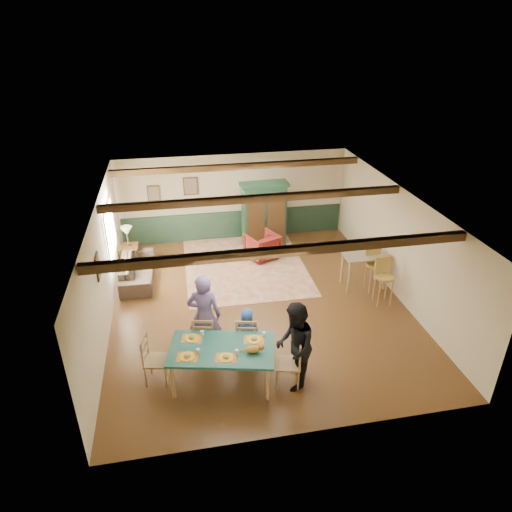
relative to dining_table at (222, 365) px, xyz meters
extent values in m
plane|color=#4A2C14|center=(1.20, 2.51, -0.40)|extent=(8.00, 8.00, 0.00)
cube|color=beige|center=(1.20, 6.51, 0.95)|extent=(7.00, 0.02, 2.70)
cube|color=beige|center=(-2.30, 2.51, 0.95)|extent=(0.02, 8.00, 2.70)
cube|color=beige|center=(4.70, 2.51, 0.95)|extent=(0.02, 8.00, 2.70)
cube|color=white|center=(1.20, 2.51, 2.30)|extent=(7.00, 8.00, 0.02)
cube|color=#1B3223|center=(1.20, 6.49, 0.05)|extent=(6.95, 0.03, 0.90)
cube|color=#301F0D|center=(1.20, 0.21, 2.21)|extent=(6.95, 0.16, 0.16)
cube|color=#301F0D|center=(1.20, 2.91, 2.21)|extent=(6.95, 0.16, 0.16)
cube|color=#301F0D|center=(1.20, 5.51, 2.21)|extent=(6.95, 0.16, 0.16)
imported|color=slate|center=(-0.23, 0.94, 0.53)|extent=(0.76, 0.58, 1.86)
imported|color=black|center=(1.31, -0.30, 0.49)|extent=(0.85, 0.99, 1.78)
imported|color=#244791|center=(0.61, 0.75, 0.14)|extent=(0.59, 0.45, 1.08)
cube|color=beige|center=(1.19, 4.53, -0.40)|extent=(3.39, 4.01, 0.01)
cube|color=#133120|center=(2.01, 5.78, 0.60)|extent=(1.44, 0.63, 2.00)
imported|color=#4E0F10|center=(1.78, 4.94, -0.02)|extent=(1.07, 1.09, 0.76)
imported|color=#3B3025|center=(-1.75, 4.35, -0.10)|extent=(0.86, 2.11, 0.61)
camera|label=1|loc=(-0.64, -6.71, 5.81)|focal=32.00mm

